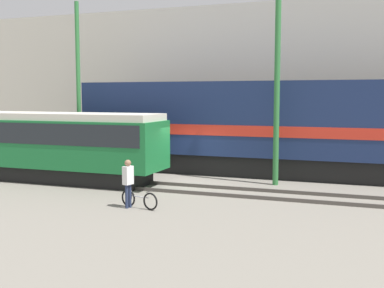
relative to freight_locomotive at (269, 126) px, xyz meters
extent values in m
plane|color=slate|center=(-3.31, -3.40, -2.38)|extent=(120.00, 120.00, 0.00)
cube|color=#47423D|center=(-3.31, -5.61, -2.31)|extent=(60.00, 0.07, 0.14)
cube|color=#47423D|center=(-3.31, -4.17, -2.31)|extent=(60.00, 0.07, 0.14)
cube|color=#47423D|center=(-3.31, -0.72, -2.31)|extent=(60.00, 0.07, 0.14)
cube|color=#47423D|center=(-3.31, 0.72, -2.31)|extent=(60.00, 0.07, 0.14)
cube|color=beige|center=(-3.31, 7.05, 2.15)|extent=(43.24, 6.00, 9.07)
cube|color=black|center=(-0.15, 0.00, -1.88)|extent=(17.18, 2.55, 1.00)
cube|color=navy|center=(-0.15, 0.00, 0.38)|extent=(18.67, 3.00, 3.52)
cube|color=red|center=(-0.15, 0.00, -0.15)|extent=(18.30, 3.04, 0.50)
cube|color=black|center=(-9.50, -4.89, -2.03)|extent=(10.32, 2.00, 0.70)
cube|color=#196B33|center=(-9.50, -4.89, -0.64)|extent=(11.73, 2.50, 2.08)
cube|color=#1E2328|center=(-9.50, -4.89, -0.15)|extent=(11.26, 2.54, 0.90)
cube|color=beige|center=(-9.50, -4.89, 0.55)|extent=(11.49, 2.38, 0.30)
torus|color=black|center=(-2.31, -8.54, -2.08)|extent=(0.60, 0.20, 0.60)
torus|color=black|center=(-3.26, -8.31, -2.08)|extent=(0.60, 0.20, 0.60)
cylinder|color=#A5A5AD|center=(-2.78, -8.42, -1.98)|extent=(0.82, 0.23, 0.04)
cylinder|color=#A5A5AD|center=(-3.11, -8.34, -1.95)|extent=(0.03, 0.03, 0.27)
cylinder|color=#262626|center=(-2.31, -8.54, -1.73)|extent=(0.13, 0.43, 0.02)
cylinder|color=#232D4C|center=(-3.15, -8.40, -1.97)|extent=(0.11, 0.11, 0.82)
cylinder|color=#232D4C|center=(-3.19, -8.56, -1.97)|extent=(0.11, 0.11, 0.82)
cube|color=white|center=(-3.17, -8.48, -1.25)|extent=(0.30, 0.40, 0.63)
sphere|color=#8C664C|center=(-3.17, -8.48, -0.82)|extent=(0.22, 0.22, 0.22)
cylinder|color=#2D7238|center=(-9.04, -2.44, 1.82)|extent=(0.21, 0.21, 8.41)
cylinder|color=#2D7238|center=(0.80, -2.44, 2.51)|extent=(0.24, 0.24, 9.79)
camera|label=1|loc=(4.49, -22.98, 1.47)|focal=45.00mm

